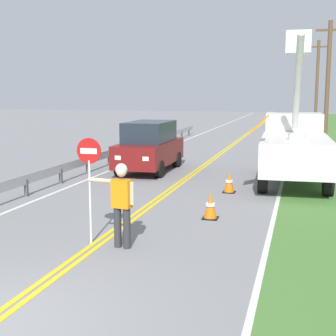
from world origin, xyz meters
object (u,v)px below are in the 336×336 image
(flagger_worker, at_px, (121,200))
(utility_bucket_truck, at_px, (294,143))
(oncoming_suv_nearest, at_px, (150,146))
(traffic_cone_mid, at_px, (229,183))
(traffic_cone_lead, at_px, (210,206))
(utility_pole_mid, at_px, (328,80))
(utility_pole_far, at_px, (317,83))
(stop_sign_paddle, at_px, (89,167))

(flagger_worker, xyz_separation_m, utility_bucket_truck, (3.37, 9.18, 0.37))
(oncoming_suv_nearest, height_order, traffic_cone_mid, oncoming_suv_nearest)
(oncoming_suv_nearest, distance_m, traffic_cone_lead, 8.04)
(utility_bucket_truck, height_order, oncoming_suv_nearest, utility_bucket_truck)
(utility_pole_mid, relative_size, traffic_cone_mid, 11.33)
(oncoming_suv_nearest, bearing_deg, utility_pole_far, 75.66)
(stop_sign_paddle, height_order, traffic_cone_mid, stop_sign_paddle)
(stop_sign_paddle, distance_m, oncoming_suv_nearest, 9.93)
(traffic_cone_lead, relative_size, traffic_cone_mid, 1.00)
(flagger_worker, bearing_deg, stop_sign_paddle, 172.98)
(flagger_worker, distance_m, oncoming_suv_nearest, 10.16)
(flagger_worker, xyz_separation_m, utility_pole_mid, (5.13, 24.45, 3.10))
(utility_pole_mid, distance_m, utility_pole_far, 14.12)
(oncoming_suv_nearest, bearing_deg, flagger_worker, -75.58)
(traffic_cone_mid, bearing_deg, flagger_worker, -102.12)
(traffic_cone_lead, distance_m, traffic_cone_mid, 3.48)
(stop_sign_paddle, relative_size, utility_pole_mid, 0.29)
(utility_pole_mid, distance_m, traffic_cone_mid, 18.89)
(stop_sign_paddle, bearing_deg, traffic_cone_lead, 52.16)
(flagger_worker, bearing_deg, utility_bucket_truck, 69.88)
(utility_bucket_truck, bearing_deg, oncoming_suv_nearest, 173.65)
(utility_bucket_truck, distance_m, traffic_cone_mid, 3.64)
(traffic_cone_lead, xyz_separation_m, traffic_cone_mid, (-0.02, 3.48, 0.00))
(oncoming_suv_nearest, bearing_deg, utility_bucket_truck, -6.35)
(traffic_cone_lead, bearing_deg, traffic_cone_mid, 90.36)
(utility_bucket_truck, height_order, utility_pole_mid, utility_pole_mid)
(traffic_cone_lead, bearing_deg, flagger_worker, -115.83)
(traffic_cone_mid, bearing_deg, traffic_cone_lead, -89.64)
(utility_pole_mid, bearing_deg, flagger_worker, -101.85)
(oncoming_suv_nearest, relative_size, utility_pole_mid, 0.58)
(flagger_worker, height_order, oncoming_suv_nearest, oncoming_suv_nearest)
(flagger_worker, relative_size, traffic_cone_mid, 2.61)
(utility_bucket_truck, bearing_deg, traffic_cone_mid, -125.15)
(utility_pole_mid, bearing_deg, traffic_cone_mid, -101.76)
(traffic_cone_lead, height_order, traffic_cone_mid, same)
(stop_sign_paddle, xyz_separation_m, utility_pole_far, (5.58, 38.48, 2.54))
(flagger_worker, bearing_deg, utility_pole_far, 82.89)
(oncoming_suv_nearest, height_order, traffic_cone_lead, oncoming_suv_nearest)
(utility_bucket_truck, bearing_deg, flagger_worker, -110.12)
(traffic_cone_lead, bearing_deg, utility_bucket_truck, 72.61)
(flagger_worker, bearing_deg, oncoming_suv_nearest, 104.42)
(utility_pole_mid, bearing_deg, traffic_cone_lead, -99.85)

